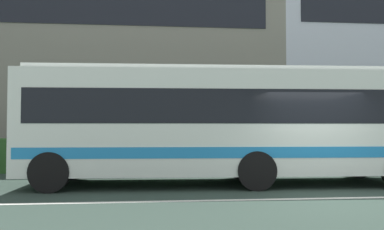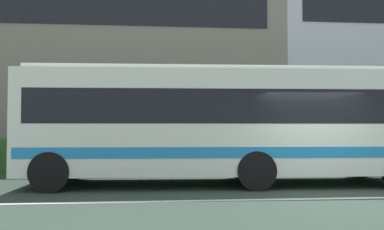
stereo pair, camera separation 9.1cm
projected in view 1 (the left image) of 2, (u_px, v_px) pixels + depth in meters
The scene contains 5 objects.
ground_plane at pixel (337, 198), 8.61m from camera, with size 160.00×160.00×0.00m, color #2C3C34.
lane_centre_line at pixel (337, 198), 8.61m from camera, with size 60.00×0.16×0.01m, color silver.
hedge_row_far at pixel (171, 154), 14.36m from camera, with size 23.47×1.10×1.20m, color #32662A.
apartment_block_left at pixel (48, 42), 22.25m from camera, with size 24.95×10.38×13.12m.
transit_bus at pixel (224, 121), 10.84m from camera, with size 11.05×2.89×3.22m.
Camera 1 is at (-4.07, -8.32, 1.59)m, focal length 35.79 mm.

